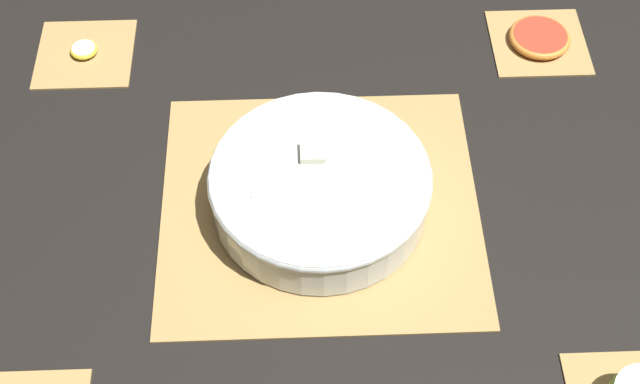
{
  "coord_description": "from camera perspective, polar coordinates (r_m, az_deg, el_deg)",
  "views": [
    {
      "loc": [
        -0.02,
        -0.68,
        0.93
      ],
      "look_at": [
        0.0,
        0.0,
        0.03
      ],
      "focal_mm": 50.0,
      "sensor_mm": 36.0,
      "label": 1
    }
  ],
  "objects": [
    {
      "name": "coaster_mat_far_left",
      "position": [
        1.38,
        -14.81,
        8.58
      ],
      "size": [
        0.14,
        0.14,
        0.01
      ],
      "color": "#A8844C",
      "rests_on": "ground_plane"
    },
    {
      "name": "coaster_mat_far_right",
      "position": [
        1.39,
        13.81,
        9.31
      ],
      "size": [
        0.14,
        0.14,
        0.01
      ],
      "color": "#A8844C",
      "rests_on": "ground_plane"
    },
    {
      "name": "fruit_salad_bowl",
      "position": [
        1.12,
        -0.05,
        0.34
      ],
      "size": [
        0.28,
        0.28,
        0.07
      ],
      "color": "silver",
      "rests_on": "bamboo_mat_center"
    },
    {
      "name": "ground_plane",
      "position": [
        1.15,
        0.0,
        -0.95
      ],
      "size": [
        6.0,
        6.0,
        0.0
      ],
      "primitive_type": "plane",
      "color": "black"
    },
    {
      "name": "bamboo_mat_center",
      "position": [
        1.15,
        0.0,
        -0.86
      ],
      "size": [
        0.41,
        0.38,
        0.01
      ],
      "color": "#A8844C",
      "rests_on": "ground_plane"
    },
    {
      "name": "grapefruit_slice",
      "position": [
        1.39,
        13.88,
        9.58
      ],
      "size": [
        0.09,
        0.09,
        0.01
      ],
      "color": "red",
      "rests_on": "coaster_mat_far_right"
    },
    {
      "name": "banana_coin_single",
      "position": [
        1.38,
        -14.87,
        8.8
      ],
      "size": [
        0.04,
        0.04,
        0.01
      ],
      "color": "#F7EFC6",
      "rests_on": "coaster_mat_far_left"
    }
  ]
}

